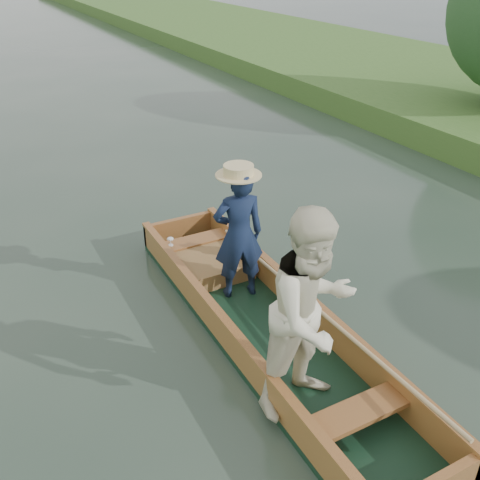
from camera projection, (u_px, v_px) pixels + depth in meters
name	position (u px, v px, depth m)	size (l,w,h in m)	color
ground	(265.00, 336.00, 6.06)	(120.00, 120.00, 0.00)	#283D30
trees_far	(3.00, 29.00, 9.39)	(21.86, 12.47, 4.51)	#47331E
punt	(277.00, 299.00, 5.41)	(1.28, 5.00, 2.09)	#12301E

